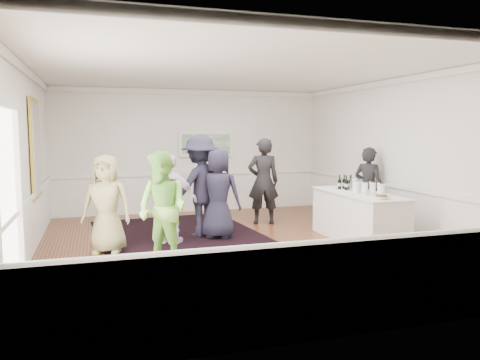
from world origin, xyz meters
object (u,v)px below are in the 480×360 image
object	(u,v)px
guest_lilac	(171,200)
guest_tan	(106,204)
guest_green	(163,209)
guest_dark_b	(263,181)
nut_bowl	(381,197)
serving_table	(358,216)
guest_dark_a	(201,186)
bartender	(368,188)
guest_navy	(219,194)
ice_bucket	(356,186)

from	to	relation	value
guest_lilac	guest_tan	bearing A→B (deg)	44.80
guest_green	guest_dark_b	bearing A→B (deg)	94.88
guest_green	nut_bowl	world-z (taller)	guest_green
serving_table	nut_bowl	size ratio (longest dim) A/B	8.79
guest_green	guest_dark_a	xyz separation A→B (m)	(1.03, 1.92, 0.11)
guest_dark_b	guest_tan	bearing A→B (deg)	35.78
guest_dark_a	nut_bowl	bearing A→B (deg)	114.31
guest_lilac	bartender	bearing A→B (deg)	-150.00
guest_lilac	guest_dark_b	xyz separation A→B (m)	(2.31, 1.33, 0.14)
guest_dark_b	guest_navy	xyz separation A→B (m)	(-1.34, -1.11, -0.09)
bartender	guest_dark_a	bearing A→B (deg)	52.04
guest_green	guest_dark_b	size ratio (longest dim) A/B	0.92
bartender	guest_lilac	bearing A→B (deg)	60.33
guest_green	guest_lilac	world-z (taller)	guest_green
serving_table	bartender	bearing A→B (deg)	48.67
guest_tan	guest_lilac	distance (m)	1.22
guest_dark_a	nut_bowl	size ratio (longest dim) A/B	7.66
guest_green	ice_bucket	size ratio (longest dim) A/B	6.98
serving_table	guest_navy	size ratio (longest dim) A/B	1.31
serving_table	bartender	xyz separation A→B (m)	(0.76, 0.87, 0.42)
guest_lilac	guest_dark_a	distance (m)	0.88
guest_navy	ice_bucket	distance (m)	2.70
guest_tan	ice_bucket	size ratio (longest dim) A/B	6.64
guest_lilac	nut_bowl	bearing A→B (deg)	-177.50
guest_tan	guest_green	xyz separation A→B (m)	(0.83, -1.05, 0.04)
guest_dark_a	guest_green	bearing A→B (deg)	35.49
guest_lilac	nut_bowl	world-z (taller)	guest_lilac
serving_table	bartender	distance (m)	1.23
guest_tan	nut_bowl	world-z (taller)	guest_tan
guest_tan	guest_navy	distance (m)	2.22
serving_table	guest_green	xyz separation A→B (m)	(-3.85, -0.60, 0.43)
bartender	guest_green	world-z (taller)	guest_green
bartender	guest_navy	size ratio (longest dim) A/B	1.00
guest_dark_a	nut_bowl	distance (m)	3.52
serving_table	guest_green	world-z (taller)	guest_green
guest_tan	guest_lilac	bearing A→B (deg)	32.98
guest_green	ice_bucket	world-z (taller)	guest_green
bartender	ice_bucket	xyz separation A→B (m)	(-0.74, -0.71, 0.17)
serving_table	guest_navy	bearing A→B (deg)	158.15
guest_dark_a	guest_tan	bearing A→B (deg)	-1.32
guest_lilac	ice_bucket	xyz separation A→B (m)	(3.53, -0.64, 0.21)
bartender	guest_tan	size ratio (longest dim) A/B	1.03
guest_green	nut_bowl	xyz separation A→B (m)	(3.75, -0.31, 0.08)
guest_dark_a	nut_bowl	world-z (taller)	guest_dark_a
guest_tan	guest_dark_b	bearing A→B (deg)	42.67
guest_green	bartender	bearing A→B (deg)	66.87
guest_dark_a	guest_navy	world-z (taller)	guest_dark_a
serving_table	guest_dark_a	xyz separation A→B (m)	(-2.82, 1.32, 0.54)
guest_lilac	guest_dark_a	xyz separation A→B (m)	(0.68, 0.53, 0.17)
guest_navy	ice_bucket	xyz separation A→B (m)	(2.55, -0.86, 0.17)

